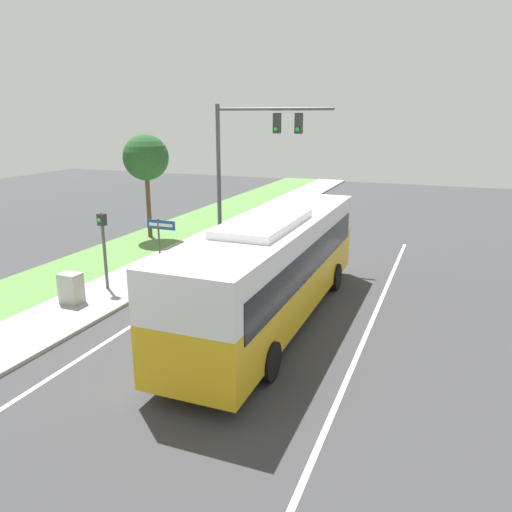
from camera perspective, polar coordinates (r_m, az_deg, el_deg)
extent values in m
plane|color=#38383A|center=(14.50, -3.94, -11.22)|extent=(80.00, 80.00, 0.00)
cube|color=#9E9E99|center=(17.83, -22.40, -6.91)|extent=(2.80, 80.00, 0.12)
cube|color=silver|center=(16.25, -15.63, -8.71)|extent=(0.14, 30.00, 0.01)
cube|color=silver|center=(13.52, 10.40, -13.60)|extent=(0.14, 30.00, 0.01)
cube|color=gold|center=(16.34, 2.03, -3.35)|extent=(2.56, 12.01, 1.62)
cube|color=white|center=(15.92, 2.08, 1.67)|extent=(2.56, 12.01, 1.33)
cube|color=black|center=(16.04, 2.06, 0.09)|extent=(2.60, 11.05, 1.00)
cube|color=white|center=(14.92, 0.95, 3.81)|extent=(1.79, 4.20, 0.24)
cylinder|color=black|center=(20.28, 2.26, -1.60)|extent=(0.28, 1.05, 1.05)
cylinder|color=black|center=(19.65, 9.05, -2.37)|extent=(0.28, 1.05, 1.05)
cylinder|color=black|center=(13.95, -8.09, -10.10)|extent=(0.28, 1.05, 1.05)
cylinder|color=black|center=(13.01, 1.60, -11.94)|extent=(0.28, 1.05, 1.05)
cylinder|color=#4C4C51|center=(24.77, -4.27, 8.72)|extent=(0.20, 0.20, 7.11)
cylinder|color=#4C4C51|center=(23.50, 1.99, 16.45)|extent=(5.60, 0.14, 0.14)
cube|color=#2D2D2D|center=(23.44, 2.42, 14.93)|extent=(0.32, 0.28, 0.90)
sphere|color=#1ED838|center=(23.28, 2.26, 14.31)|extent=(0.18, 0.18, 0.18)
cube|color=#2D2D2D|center=(23.13, 4.90, 14.87)|extent=(0.32, 0.28, 0.90)
sphere|color=#1ED838|center=(22.96, 4.76, 14.25)|extent=(0.18, 0.18, 0.18)
cylinder|color=#4C4C51|center=(19.83, -16.90, 0.31)|extent=(0.12, 0.12, 3.05)
cube|color=#2D2D2D|center=(19.54, -17.21, 4.00)|extent=(0.28, 0.24, 0.44)
sphere|color=#1ED838|center=(19.42, -17.48, 3.91)|extent=(0.14, 0.14, 0.14)
cylinder|color=#4C4C51|center=(21.36, -10.98, 0.97)|extent=(0.08, 0.08, 2.45)
cube|color=#19478C|center=(21.06, -10.81, 3.52)|extent=(1.32, 0.03, 0.38)
cube|color=white|center=(21.04, -10.84, 3.51)|extent=(1.13, 0.01, 0.13)
cube|color=#A8A8A3|center=(18.92, -20.37, -3.47)|extent=(0.72, 0.57, 1.09)
cylinder|color=brown|center=(27.93, -12.18, 5.78)|extent=(0.24, 0.24, 3.60)
sphere|color=#285628|center=(27.62, -12.48, 10.95)|extent=(2.43, 2.43, 2.43)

